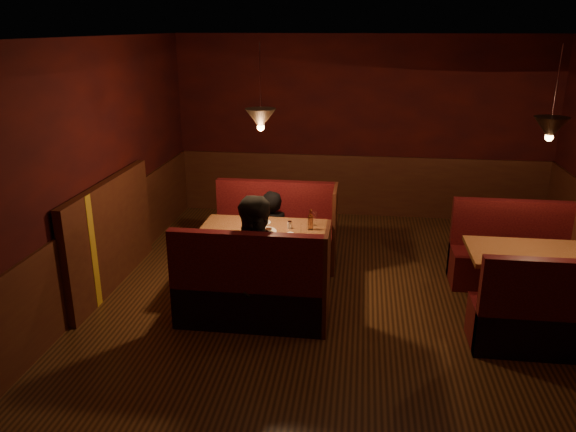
# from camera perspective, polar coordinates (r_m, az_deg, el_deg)

# --- Properties ---
(room) EXTENTS (6.02, 7.02, 2.92)m
(room) POSITION_cam_1_polar(r_m,az_deg,el_deg) (5.92, 4.43, -0.60)
(room) COLOR #301D0F
(room) RESTS_ON ground
(main_table) EXTENTS (1.45, 0.88, 1.02)m
(main_table) POSITION_cam_1_polar(r_m,az_deg,el_deg) (6.56, -2.47, -2.79)
(main_table) COLOR brown
(main_table) RESTS_ON ground
(main_bench_far) EXTENTS (1.60, 0.57, 1.09)m
(main_bench_far) POSITION_cam_1_polar(r_m,az_deg,el_deg) (7.40, -1.22, -2.29)
(main_bench_far) COLOR black
(main_bench_far) RESTS_ON ground
(main_bench_near) EXTENTS (1.60, 0.57, 1.09)m
(main_bench_near) POSITION_cam_1_polar(r_m,az_deg,el_deg) (5.92, -3.67, -7.99)
(main_bench_near) COLOR black
(main_bench_near) RESTS_ON ground
(second_table) EXTENTS (1.30, 0.83, 0.73)m
(second_table) POSITION_cam_1_polar(r_m,az_deg,el_deg) (6.57, 23.31, -4.89)
(second_table) COLOR brown
(second_table) RESTS_ON ground
(second_bench_far) EXTENTS (1.44, 0.54, 1.03)m
(second_bench_far) POSITION_cam_1_polar(r_m,az_deg,el_deg) (7.35, 21.80, -4.05)
(second_bench_far) COLOR black
(second_bench_far) RESTS_ON ground
(second_bench_near) EXTENTS (1.44, 0.54, 1.03)m
(second_bench_near) POSITION_cam_1_polar(r_m,az_deg,el_deg) (6.00, 25.20, -9.73)
(second_bench_near) COLOR black
(second_bench_near) RESTS_ON ground
(diner_a) EXTENTS (0.60, 0.51, 1.41)m
(diner_a) POSITION_cam_1_polar(r_m,az_deg,el_deg) (7.10, -1.80, -0.18)
(diner_a) COLOR black
(diner_a) RESTS_ON ground
(diner_b) EXTENTS (0.96, 0.82, 1.73)m
(diner_b) POSITION_cam_1_polar(r_m,az_deg,el_deg) (5.80, -2.93, -2.93)
(diner_b) COLOR black
(diner_b) RESTS_ON ground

